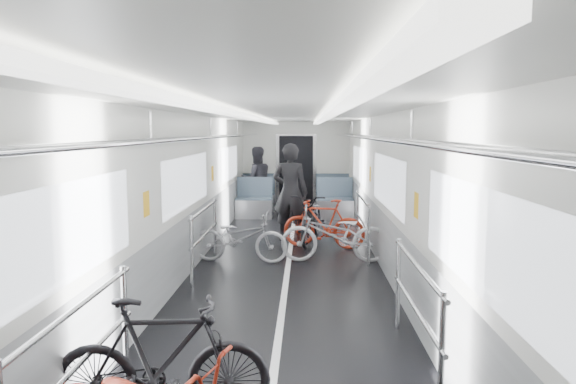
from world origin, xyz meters
The scene contains 8 objects.
car_shell centered at (0.00, 1.78, 1.13)m, with size 3.02×14.01×2.41m.
bike_left_mid centered at (-0.77, -3.97, 0.48)m, with size 0.45×1.59×0.95m, color black.
bike_left_far centered at (-0.79, 0.70, 0.41)m, with size 0.55×1.58×0.83m, color #99999D.
bike_right_mid centered at (0.76, 0.74, 0.46)m, with size 0.62×1.76×0.93m, color #AEADB2.
bike_right_far centered at (0.61, 1.75, 0.46)m, with size 0.43×1.52×0.91m, color #A12613.
bike_aisle centered at (0.41, 2.29, 0.48)m, with size 0.64×1.83×0.96m, color black.
person_standing centered at (-0.02, 2.39, 0.96)m, with size 0.70×0.46×1.91m, color black.
person_seated centered at (-1.01, 5.73, 0.87)m, with size 0.84×0.66×1.74m, color #25242B.
Camera 1 is at (0.28, -7.51, 2.15)m, focal length 32.00 mm.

